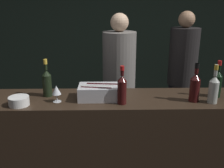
# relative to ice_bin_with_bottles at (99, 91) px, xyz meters

# --- Properties ---
(wall_back_chalkboard) EXTENTS (6.40, 0.06, 2.80)m
(wall_back_chalkboard) POSITION_rel_ice_bin_with_bottles_xyz_m (0.12, 2.37, 0.25)
(wall_back_chalkboard) COLOR black
(wall_back_chalkboard) RESTS_ON ground_plane
(bar_counter) EXTENTS (2.35, 0.52, 1.08)m
(bar_counter) POSITION_rel_ice_bin_with_bottles_xyz_m (0.12, 0.01, -0.61)
(bar_counter) COLOR #2D2116
(bar_counter) RESTS_ON ground_plane
(ice_bin_with_bottles) EXTENTS (0.36, 0.23, 0.12)m
(ice_bin_with_bottles) POSITION_rel_ice_bin_with_bottles_xyz_m (0.00, 0.00, 0.00)
(ice_bin_with_bottles) COLOR silver
(ice_bin_with_bottles) RESTS_ON bar_counter
(bowl_white) EXTENTS (0.16, 0.16, 0.07)m
(bowl_white) POSITION_rel_ice_bin_with_bottles_xyz_m (-0.64, -0.14, -0.03)
(bowl_white) COLOR white
(bowl_white) RESTS_ON bar_counter
(wine_glass) EXTENTS (0.08, 0.08, 0.14)m
(wine_glass) POSITION_rel_ice_bin_with_bottles_xyz_m (-0.35, -0.07, 0.03)
(wine_glass) COLOR silver
(wine_glass) RESTS_ON bar_counter
(champagne_bottle) EXTENTS (0.08, 0.08, 0.34)m
(champagne_bottle) POSITION_rel_ice_bin_with_bottles_xyz_m (-0.46, 0.08, 0.06)
(champagne_bottle) COLOR black
(champagne_bottle) RESTS_ON bar_counter
(red_wine_bottle_burgundy) EXTENTS (0.08, 0.08, 0.33)m
(red_wine_bottle_burgundy) POSITION_rel_ice_bin_with_bottles_xyz_m (1.04, 0.03, 0.06)
(red_wine_bottle_burgundy) COLOR black
(red_wine_bottle_burgundy) RESTS_ON bar_counter
(red_wine_bottle_tall) EXTENTS (0.08, 0.08, 0.32)m
(red_wine_bottle_tall) POSITION_rel_ice_bin_with_bottles_xyz_m (0.19, -0.12, 0.06)
(red_wine_bottle_tall) COLOR #380F0F
(red_wine_bottle_tall) RESTS_ON bar_counter
(rose_wine_bottle) EXTENTS (0.08, 0.08, 0.33)m
(rose_wine_bottle) POSITION_rel_ice_bin_with_bottles_xyz_m (0.95, -0.11, 0.06)
(rose_wine_bottle) COLOR #B2B7AD
(rose_wine_bottle) RESTS_ON bar_counter
(red_wine_bottle_black_foil) EXTENTS (0.08, 0.08, 0.33)m
(red_wine_bottle_black_foil) POSITION_rel_ice_bin_with_bottles_xyz_m (0.80, -0.08, 0.07)
(red_wine_bottle_black_foil) COLOR #380F0F
(red_wine_bottle_black_foil) RESTS_ON bar_counter
(person_in_hoodie) EXTENTS (0.38, 0.38, 1.79)m
(person_in_hoodie) POSITION_rel_ice_bin_with_bottles_xyz_m (1.09, 1.20, -0.15)
(person_in_hoodie) COLOR black
(person_in_hoodie) RESTS_ON ground_plane
(person_blond_tee) EXTENTS (0.39, 0.39, 1.78)m
(person_blond_tee) POSITION_rel_ice_bin_with_bottles_xyz_m (0.22, 0.87, -0.16)
(person_blond_tee) COLOR black
(person_blond_tee) RESTS_ON ground_plane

